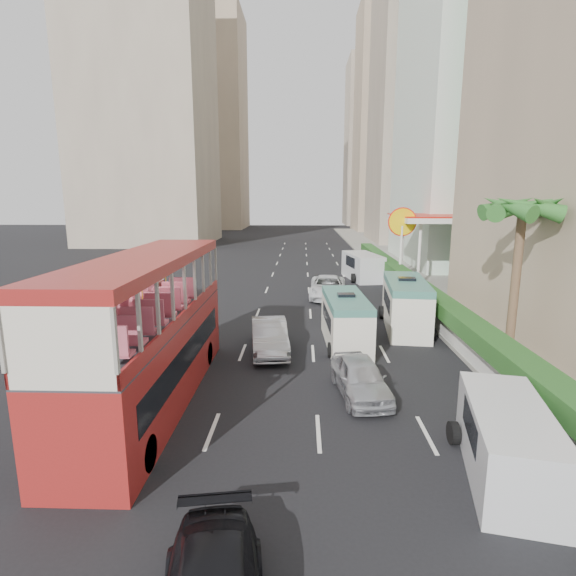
{
  "coord_description": "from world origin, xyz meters",
  "views": [
    {
      "loc": [
        -0.92,
        -14.29,
        6.9
      ],
      "look_at": [
        -1.5,
        4.0,
        3.2
      ],
      "focal_mm": 28.0,
      "sensor_mm": 36.0,
      "label": 1
    }
  ],
  "objects_px": {
    "double_decker_bus": "(150,330)",
    "palm_tree": "(515,285)",
    "minibus_near": "(345,321)",
    "panel_van_near": "(507,442)",
    "car_silver_lane_a": "(269,352)",
    "panel_van_far": "(362,267)",
    "shell_station": "(434,249)",
    "minibus_far": "(406,305)",
    "car_silver_lane_b": "(360,395)",
    "van_asset": "(328,297)"
  },
  "relations": [
    {
      "from": "panel_van_far",
      "to": "palm_tree",
      "type": "relative_size",
      "value": 0.85
    },
    {
      "from": "panel_van_far",
      "to": "shell_station",
      "type": "bearing_deg",
      "value": -19.32
    },
    {
      "from": "palm_tree",
      "to": "panel_van_far",
      "type": "bearing_deg",
      "value": 100.12
    },
    {
      "from": "double_decker_bus",
      "to": "minibus_far",
      "type": "relative_size",
      "value": 1.86
    },
    {
      "from": "double_decker_bus",
      "to": "car_silver_lane_b",
      "type": "height_order",
      "value": "double_decker_bus"
    },
    {
      "from": "double_decker_bus",
      "to": "palm_tree",
      "type": "relative_size",
      "value": 1.72
    },
    {
      "from": "double_decker_bus",
      "to": "panel_van_near",
      "type": "distance_m",
      "value": 11.08
    },
    {
      "from": "car_silver_lane_a",
      "to": "palm_tree",
      "type": "height_order",
      "value": "palm_tree"
    },
    {
      "from": "car_silver_lane_b",
      "to": "double_decker_bus",
      "type": "bearing_deg",
      "value": 177.53
    },
    {
      "from": "minibus_far",
      "to": "panel_van_near",
      "type": "bearing_deg",
      "value": -85.63
    },
    {
      "from": "minibus_near",
      "to": "minibus_far",
      "type": "xyz_separation_m",
      "value": [
        3.45,
        2.82,
        0.13
      ]
    },
    {
      "from": "minibus_near",
      "to": "panel_van_far",
      "type": "height_order",
      "value": "minibus_near"
    },
    {
      "from": "car_silver_lane_a",
      "to": "van_asset",
      "type": "xyz_separation_m",
      "value": [
        3.27,
        11.42,
        0.0
      ]
    },
    {
      "from": "van_asset",
      "to": "shell_station",
      "type": "xyz_separation_m",
      "value": [
        9.11,
        6.45,
        2.75
      ]
    },
    {
      "from": "panel_van_near",
      "to": "panel_van_far",
      "type": "bearing_deg",
      "value": 101.87
    },
    {
      "from": "shell_station",
      "to": "minibus_far",
      "type": "bearing_deg",
      "value": -111.24
    },
    {
      "from": "minibus_far",
      "to": "car_silver_lane_a",
      "type": "bearing_deg",
      "value": -144.45
    },
    {
      "from": "minibus_near",
      "to": "palm_tree",
      "type": "height_order",
      "value": "palm_tree"
    },
    {
      "from": "double_decker_bus",
      "to": "minibus_far",
      "type": "bearing_deg",
      "value": 40.64
    },
    {
      "from": "double_decker_bus",
      "to": "van_asset",
      "type": "xyz_separation_m",
      "value": [
        6.89,
        16.55,
        -2.53
      ]
    },
    {
      "from": "car_silver_lane_a",
      "to": "van_asset",
      "type": "relative_size",
      "value": 0.83
    },
    {
      "from": "minibus_near",
      "to": "panel_van_near",
      "type": "distance_m",
      "value": 10.64
    },
    {
      "from": "double_decker_bus",
      "to": "van_asset",
      "type": "bearing_deg",
      "value": 67.39
    },
    {
      "from": "minibus_far",
      "to": "palm_tree",
      "type": "relative_size",
      "value": 0.93
    },
    {
      "from": "palm_tree",
      "to": "van_asset",
      "type": "bearing_deg",
      "value": 118.82
    },
    {
      "from": "panel_van_near",
      "to": "palm_tree",
      "type": "bearing_deg",
      "value": 77.64
    },
    {
      "from": "car_silver_lane_a",
      "to": "double_decker_bus",
      "type": "bearing_deg",
      "value": -132.44
    },
    {
      "from": "panel_van_near",
      "to": "palm_tree",
      "type": "distance_m",
      "value": 9.02
    },
    {
      "from": "minibus_near",
      "to": "panel_van_near",
      "type": "relative_size",
      "value": 1.18
    },
    {
      "from": "car_silver_lane_b",
      "to": "shell_station",
      "type": "xyz_separation_m",
      "value": [
        8.84,
        22.33,
        2.75
      ]
    },
    {
      "from": "panel_van_near",
      "to": "shell_station",
      "type": "xyz_separation_m",
      "value": [
        5.76,
        26.91,
        1.84
      ]
    },
    {
      "from": "double_decker_bus",
      "to": "minibus_far",
      "type": "distance_m",
      "value": 14.01
    },
    {
      "from": "minibus_near",
      "to": "panel_van_near",
      "type": "height_order",
      "value": "minibus_near"
    },
    {
      "from": "car_silver_lane_a",
      "to": "panel_van_far",
      "type": "relative_size",
      "value": 0.81
    },
    {
      "from": "double_decker_bus",
      "to": "palm_tree",
      "type": "distance_m",
      "value": 14.39
    },
    {
      "from": "double_decker_bus",
      "to": "car_silver_lane_a",
      "type": "height_order",
      "value": "double_decker_bus"
    },
    {
      "from": "car_silver_lane_a",
      "to": "panel_van_near",
      "type": "distance_m",
      "value": 11.24
    },
    {
      "from": "car_silver_lane_a",
      "to": "shell_station",
      "type": "distance_m",
      "value": 21.91
    },
    {
      "from": "double_decker_bus",
      "to": "panel_van_far",
      "type": "height_order",
      "value": "double_decker_bus"
    },
    {
      "from": "van_asset",
      "to": "panel_van_far",
      "type": "height_order",
      "value": "panel_van_far"
    },
    {
      "from": "minibus_near",
      "to": "panel_van_far",
      "type": "relative_size",
      "value": 0.98
    },
    {
      "from": "car_silver_lane_a",
      "to": "minibus_far",
      "type": "relative_size",
      "value": 0.75
    },
    {
      "from": "minibus_near",
      "to": "shell_station",
      "type": "height_order",
      "value": "shell_station"
    },
    {
      "from": "panel_van_far",
      "to": "car_silver_lane_a",
      "type": "bearing_deg",
      "value": -120.03
    },
    {
      "from": "double_decker_bus",
      "to": "shell_station",
      "type": "xyz_separation_m",
      "value": [
        16.0,
        23.0,
        0.22
      ]
    },
    {
      "from": "van_asset",
      "to": "shell_station",
      "type": "bearing_deg",
      "value": 38.94
    },
    {
      "from": "car_silver_lane_b",
      "to": "palm_tree",
      "type": "xyz_separation_m",
      "value": [
        6.64,
        3.33,
        3.38
      ]
    },
    {
      "from": "shell_station",
      "to": "car_silver_lane_b",
      "type": "bearing_deg",
      "value": -111.59
    },
    {
      "from": "car_silver_lane_b",
      "to": "minibus_near",
      "type": "distance_m",
      "value": 5.72
    },
    {
      "from": "car_silver_lane_b",
      "to": "van_asset",
      "type": "xyz_separation_m",
      "value": [
        -0.27,
        15.89,
        0.0
      ]
    }
  ]
}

